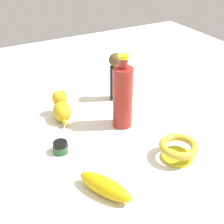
% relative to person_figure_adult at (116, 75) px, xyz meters
% --- Properties ---
extents(ground, '(2.00, 2.00, 0.00)m').
position_rel_person_figure_adult_xyz_m(ground, '(0.13, 0.21, -0.10)').
color(ground, silver).
extents(person_figure_adult, '(0.05, 0.05, 0.19)m').
position_rel_person_figure_adult_xyz_m(person_figure_adult, '(0.00, 0.00, 0.00)').
color(person_figure_adult, black).
rests_on(person_figure_adult, ground).
extents(cat_figurine, '(0.08, 0.13, 0.10)m').
position_rel_person_figure_adult_xyz_m(cat_figurine, '(0.23, 0.03, -0.06)').
color(cat_figurine, gold).
rests_on(cat_figurine, ground).
extents(bowl, '(0.11, 0.11, 0.05)m').
position_rel_person_figure_adult_xyz_m(bowl, '(0.01, 0.40, -0.07)').
color(bowl, gold).
rests_on(bowl, ground).
extents(banana, '(0.11, 0.16, 0.05)m').
position_rel_person_figure_adult_xyz_m(banana, '(0.26, 0.42, -0.08)').
color(banana, gold).
rests_on(banana, ground).
extents(nail_polish_jar, '(0.05, 0.05, 0.04)m').
position_rel_person_figure_adult_xyz_m(nail_polish_jar, '(0.30, 0.21, -0.08)').
color(nail_polish_jar, '#25542C').
rests_on(nail_polish_jar, ground).
extents(bottle_tall, '(0.06, 0.06, 0.25)m').
position_rel_person_figure_adult_xyz_m(bottle_tall, '(0.07, 0.17, 0.01)').
color(bottle_tall, maroon).
rests_on(bottle_tall, ground).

